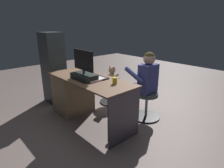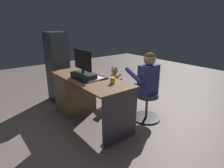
% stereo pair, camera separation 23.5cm
% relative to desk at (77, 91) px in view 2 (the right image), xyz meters
% --- Properties ---
extents(ground_plane, '(10.00, 10.00, 0.00)m').
position_rel_desk_xyz_m(ground_plane, '(-0.43, -0.45, -0.40)').
color(ground_plane, '#73645F').
extents(desk, '(1.60, 0.66, 0.76)m').
position_rel_desk_xyz_m(desk, '(0.00, 0.00, 0.00)').
color(desk, brown).
rests_on(desk, ground_plane).
extents(monitor, '(0.47, 0.24, 0.46)m').
position_rel_desk_xyz_m(monitor, '(-0.42, 0.10, 0.48)').
color(monitor, black).
rests_on(monitor, desk).
extents(keyboard, '(0.42, 0.14, 0.02)m').
position_rel_desk_xyz_m(keyboard, '(-0.47, -0.14, 0.37)').
color(keyboard, black).
rests_on(keyboard, desk).
extents(computer_mouse, '(0.06, 0.10, 0.04)m').
position_rel_desk_xyz_m(computer_mouse, '(-0.17, -0.16, 0.37)').
color(computer_mouse, '#1C2A32').
rests_on(computer_mouse, desk).
extents(cup, '(0.07, 0.07, 0.09)m').
position_rel_desk_xyz_m(cup, '(-0.90, -0.11, 0.40)').
color(cup, yellow).
rests_on(cup, desk).
extents(tv_remote, '(0.07, 0.16, 0.02)m').
position_rel_desk_xyz_m(tv_remote, '(-0.19, 0.03, 0.36)').
color(tv_remote, black).
rests_on(tv_remote, desk).
extents(notebook_binder, '(0.24, 0.31, 0.02)m').
position_rel_desk_xyz_m(notebook_binder, '(-0.56, 0.00, 0.37)').
color(notebook_binder, silver).
rests_on(notebook_binder, desk).
extents(office_chair_teddy, '(0.51, 0.51, 0.46)m').
position_rel_desk_xyz_m(office_chair_teddy, '(-0.09, -0.80, -0.15)').
color(office_chair_teddy, black).
rests_on(office_chair_teddy, ground_plane).
extents(teddy_bear, '(0.21, 0.22, 0.31)m').
position_rel_desk_xyz_m(teddy_bear, '(-0.09, -0.81, 0.20)').
color(teddy_bear, tan).
rests_on(teddy_bear, office_chair_teddy).
extents(visitor_chair, '(0.49, 0.49, 0.46)m').
position_rel_desk_xyz_m(visitor_chair, '(-0.99, -0.79, -0.14)').
color(visitor_chair, black).
rests_on(visitor_chair, ground_plane).
extents(person, '(0.53, 0.47, 1.16)m').
position_rel_desk_xyz_m(person, '(-0.90, -0.80, 0.29)').
color(person, '#3D4489').
rests_on(person, ground_plane).
extents(equipment_rack, '(0.44, 0.36, 1.43)m').
position_rel_desk_xyz_m(equipment_rack, '(0.76, 0.03, 0.31)').
color(equipment_rack, '#282F30').
rests_on(equipment_rack, ground_plane).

